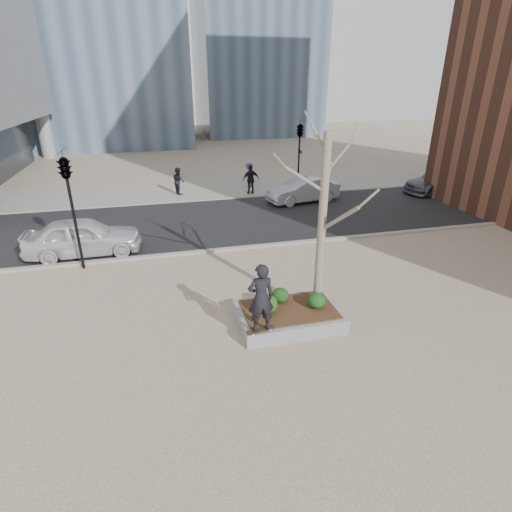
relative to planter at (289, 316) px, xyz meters
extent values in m
plane|color=tan|center=(-1.00, 0.00, -0.23)|extent=(120.00, 120.00, 0.00)
cube|color=black|center=(-1.00, 10.00, -0.21)|extent=(60.00, 8.00, 0.02)
cube|color=gray|center=(-1.00, 17.00, -0.21)|extent=(60.00, 6.00, 0.02)
cube|color=gray|center=(0.00, 0.00, 0.00)|extent=(3.00, 2.00, 0.45)
cube|color=#382314|center=(0.00, 0.00, 0.25)|extent=(2.70, 1.70, 0.04)
ellipsoid|color=#1C3E13|center=(-0.70, -0.02, 0.55)|extent=(0.66, 0.66, 0.56)
ellipsoid|color=#193B12|center=(-0.13, 0.46, 0.49)|extent=(0.53, 0.53, 0.45)
ellipsoid|color=#123912|center=(0.82, -0.12, 0.49)|extent=(0.54, 0.54, 0.46)
imported|color=black|center=(-1.10, -0.88, 1.27)|extent=(0.72, 0.49, 1.94)
imported|color=silver|center=(-6.58, 7.00, 0.58)|extent=(4.62, 1.93, 1.56)
imported|color=#ADB0B6|center=(4.99, 12.26, 0.51)|extent=(4.53, 2.23, 1.43)
imported|color=#4F505A|center=(14.39, 12.20, 0.52)|extent=(5.22, 2.70, 1.45)
imported|color=black|center=(-2.05, 15.95, 0.64)|extent=(0.86, 0.97, 1.68)
imported|color=#3A4669|center=(2.74, 16.70, 0.61)|extent=(0.61, 1.05, 1.62)
imported|color=black|center=(2.42, 14.87, 0.72)|extent=(1.10, 0.50, 1.84)
camera|label=1|loc=(-3.45, -9.63, 6.44)|focal=28.00mm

